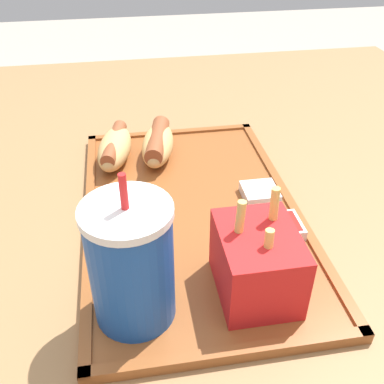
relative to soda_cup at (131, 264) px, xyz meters
name	(u,v)px	position (x,y,z in m)	size (l,w,h in m)	color
food_tray	(192,213)	(0.16, -0.08, -0.07)	(0.46, 0.28, 0.01)	brown
soda_cup	(131,264)	(0.00, 0.00, 0.00)	(0.08, 0.08, 0.17)	#194CA5
hot_dog_far	(115,147)	(0.31, 0.01, -0.04)	(0.13, 0.07, 0.04)	tan
hot_dog_near	(158,143)	(0.31, -0.06, -0.04)	(0.13, 0.07, 0.04)	tan
fries_carton	(257,262)	(0.01, -0.13, -0.03)	(0.10, 0.08, 0.12)	red
sauce_cup_mayo	(260,192)	(0.17, -0.18, -0.06)	(0.05, 0.05, 0.02)	silver
sauce_cup_ketchup	(282,226)	(0.10, -0.19, -0.06)	(0.05, 0.05, 0.02)	silver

